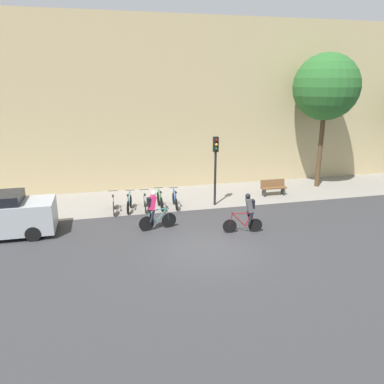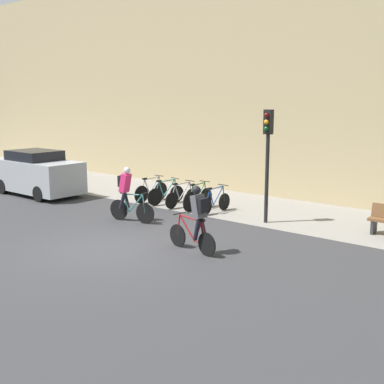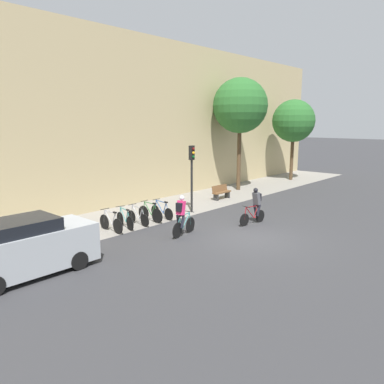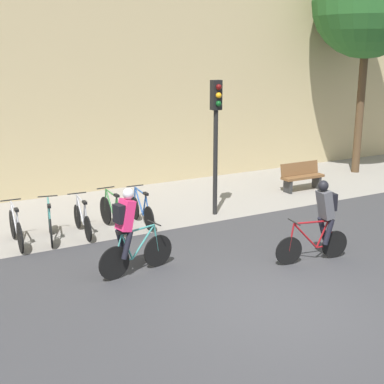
# 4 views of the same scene
# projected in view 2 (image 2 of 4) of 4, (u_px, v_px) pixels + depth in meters

# --- Properties ---
(ground) EXTENTS (200.00, 200.00, 0.00)m
(ground) POSITION_uv_depth(u_px,v_px,m) (106.00, 248.00, 12.73)
(ground) COLOR #333335
(kerb_strip) EXTENTS (44.00, 4.50, 0.01)m
(kerb_strip) POSITION_uv_depth(u_px,v_px,m) (245.00, 206.00, 17.88)
(kerb_strip) COLOR gray
(kerb_strip) RESTS_ON ground
(building_facade) EXTENTS (44.00, 0.60, 9.81)m
(building_facade) POSITION_uv_depth(u_px,v_px,m) (283.00, 74.00, 18.93)
(building_facade) COLOR tan
(building_facade) RESTS_ON ground
(cyclist_pink) EXTENTS (1.69, 0.55, 1.78)m
(cyclist_pink) POSITION_uv_depth(u_px,v_px,m) (127.00, 193.00, 15.46)
(cyclist_pink) COLOR black
(cyclist_pink) RESTS_ON ground
(cyclist_grey) EXTENTS (1.71, 0.52, 1.74)m
(cyclist_grey) POSITION_uv_depth(u_px,v_px,m) (197.00, 217.00, 12.16)
(cyclist_grey) COLOR black
(cyclist_grey) RESTS_ON ground
(parked_bike_0) EXTENTS (0.46, 1.74, 0.98)m
(parked_bike_0) POSITION_uv_depth(u_px,v_px,m) (151.00, 191.00, 18.71)
(parked_bike_0) COLOR black
(parked_bike_0) RESTS_ON ground
(parked_bike_1) EXTENTS (0.50, 1.65, 0.96)m
(parked_bike_1) POSITION_uv_depth(u_px,v_px,m) (166.00, 194.00, 18.23)
(parked_bike_1) COLOR black
(parked_bike_1) RESTS_ON ground
(parked_bike_2) EXTENTS (0.46, 1.66, 0.94)m
(parked_bike_2) POSITION_uv_depth(u_px,v_px,m) (181.00, 197.00, 17.75)
(parked_bike_2) COLOR black
(parked_bike_2) RESTS_ON ground
(parked_bike_3) EXTENTS (0.46, 1.69, 0.99)m
(parked_bike_3) POSITION_uv_depth(u_px,v_px,m) (198.00, 198.00, 17.27)
(parked_bike_3) COLOR black
(parked_bike_3) RESTS_ON ground
(parked_bike_4) EXTENTS (0.46, 1.64, 0.94)m
(parked_bike_4) POSITION_uv_depth(u_px,v_px,m) (215.00, 202.00, 16.79)
(parked_bike_4) COLOR black
(parked_bike_4) RESTS_ON ground
(traffic_light_pole) EXTENTS (0.26, 0.30, 3.59)m
(traffic_light_pole) POSITION_uv_depth(u_px,v_px,m) (268.00, 145.00, 15.00)
(traffic_light_pole) COLOR black
(traffic_light_pole) RESTS_ON ground
(parked_car) EXTENTS (4.30, 1.84, 1.85)m
(parked_car) POSITION_uv_depth(u_px,v_px,m) (37.00, 173.00, 20.00)
(parked_car) COLOR #9EA3A8
(parked_car) RESTS_ON ground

